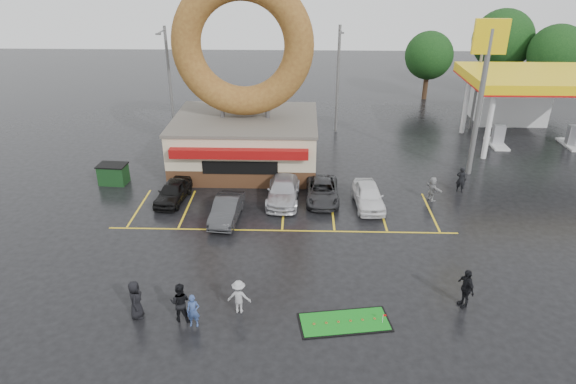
{
  "coord_description": "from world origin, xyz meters",
  "views": [
    {
      "loc": [
        1.12,
        -22.06,
        14.68
      ],
      "look_at": [
        0.33,
        3.93,
        2.2
      ],
      "focal_mm": 32.0,
      "sensor_mm": 36.0,
      "label": 1
    }
  ],
  "objects_px": {
    "dumpster": "(113,174)",
    "putting_green": "(344,322)",
    "car_white": "(368,196)",
    "person_blue": "(193,311)",
    "streetlight_mid": "(338,77)",
    "donut_shop": "(245,107)",
    "gas_station": "(528,91)",
    "person_cameraman": "(466,288)",
    "car_black": "(173,192)",
    "shell_sign": "(485,70)",
    "streetlight_left": "(169,79)",
    "car_dgrey": "(227,209)",
    "car_silver": "(283,190)",
    "streetlight_right": "(479,76)",
    "car_grey": "(322,191)"
  },
  "relations": [
    {
      "from": "gas_station",
      "to": "putting_green",
      "type": "bearing_deg",
      "value": -123.75
    },
    {
      "from": "putting_green",
      "to": "streetlight_right",
      "type": "bearing_deg",
      "value": 63.81
    },
    {
      "from": "streetlight_right",
      "to": "donut_shop",
      "type": "bearing_deg",
      "value": -154.79
    },
    {
      "from": "car_grey",
      "to": "putting_green",
      "type": "height_order",
      "value": "car_grey"
    },
    {
      "from": "car_dgrey",
      "to": "putting_green",
      "type": "bearing_deg",
      "value": -50.09
    },
    {
      "from": "gas_station",
      "to": "person_cameraman",
      "type": "height_order",
      "value": "gas_station"
    },
    {
      "from": "streetlight_left",
      "to": "streetlight_mid",
      "type": "distance_m",
      "value": 14.04
    },
    {
      "from": "car_silver",
      "to": "gas_station",
      "type": "bearing_deg",
      "value": 36.24
    },
    {
      "from": "shell_sign",
      "to": "car_dgrey",
      "type": "relative_size",
      "value": 2.6
    },
    {
      "from": "dumpster",
      "to": "car_black",
      "type": "bearing_deg",
      "value": -24.72
    },
    {
      "from": "donut_shop",
      "to": "car_black",
      "type": "relative_size",
      "value": 3.48
    },
    {
      "from": "gas_station",
      "to": "shell_sign",
      "type": "xyz_separation_m",
      "value": [
        -7.0,
        -8.94,
        3.68
      ]
    },
    {
      "from": "gas_station",
      "to": "car_white",
      "type": "distance_m",
      "value": 20.74
    },
    {
      "from": "shell_sign",
      "to": "streetlight_left",
      "type": "bearing_deg",
      "value": 161.01
    },
    {
      "from": "donut_shop",
      "to": "car_silver",
      "type": "bearing_deg",
      "value": -62.62
    },
    {
      "from": "streetlight_mid",
      "to": "dumpster",
      "type": "xyz_separation_m",
      "value": [
        -15.76,
        -11.35,
        -4.13
      ]
    },
    {
      "from": "person_blue",
      "to": "donut_shop",
      "type": "bearing_deg",
      "value": 88.86
    },
    {
      "from": "car_black",
      "to": "dumpster",
      "type": "bearing_deg",
      "value": 158.31
    },
    {
      "from": "donut_shop",
      "to": "gas_station",
      "type": "bearing_deg",
      "value": 19.11
    },
    {
      "from": "donut_shop",
      "to": "car_silver",
      "type": "relative_size",
      "value": 2.78
    },
    {
      "from": "gas_station",
      "to": "streetlight_right",
      "type": "distance_m",
      "value": 4.26
    },
    {
      "from": "car_grey",
      "to": "car_white",
      "type": "distance_m",
      "value": 2.94
    },
    {
      "from": "streetlight_left",
      "to": "car_dgrey",
      "type": "xyz_separation_m",
      "value": [
        6.68,
        -15.28,
        -4.11
      ]
    },
    {
      "from": "car_white",
      "to": "person_blue",
      "type": "bearing_deg",
      "value": -130.21
    },
    {
      "from": "shell_sign",
      "to": "car_black",
      "type": "bearing_deg",
      "value": -165.93
    },
    {
      "from": "car_dgrey",
      "to": "car_white",
      "type": "xyz_separation_m",
      "value": [
        8.57,
        2.04,
        0.04
      ]
    },
    {
      "from": "gas_station",
      "to": "streetlight_left",
      "type": "height_order",
      "value": "streetlight_left"
    },
    {
      "from": "donut_shop",
      "to": "putting_green",
      "type": "distance_m",
      "value": 18.98
    },
    {
      "from": "streetlight_mid",
      "to": "donut_shop",
      "type": "bearing_deg",
      "value": -131.38
    },
    {
      "from": "streetlight_mid",
      "to": "putting_green",
      "type": "distance_m",
      "value": 25.85
    },
    {
      "from": "person_cameraman",
      "to": "streetlight_left",
      "type": "bearing_deg",
      "value": -158.14
    },
    {
      "from": "streetlight_right",
      "to": "car_grey",
      "type": "bearing_deg",
      "value": -133.2
    },
    {
      "from": "car_white",
      "to": "dumpster",
      "type": "height_order",
      "value": "car_white"
    },
    {
      "from": "person_cameraman",
      "to": "car_dgrey",
      "type": "bearing_deg",
      "value": -140.15
    },
    {
      "from": "dumpster",
      "to": "streetlight_left",
      "type": "bearing_deg",
      "value": 84.49
    },
    {
      "from": "person_cameraman",
      "to": "dumpster",
      "type": "xyz_separation_m",
      "value": [
        -20.23,
        12.65,
        -0.29
      ]
    },
    {
      "from": "streetlight_left",
      "to": "putting_green",
      "type": "xyz_separation_m",
      "value": [
        13.02,
        -24.39,
        -4.75
      ]
    },
    {
      "from": "gas_station",
      "to": "car_grey",
      "type": "height_order",
      "value": "gas_station"
    },
    {
      "from": "streetlight_left",
      "to": "person_blue",
      "type": "distance_m",
      "value": 25.92
    },
    {
      "from": "gas_station",
      "to": "streetlight_mid",
      "type": "distance_m",
      "value": 16.04
    },
    {
      "from": "donut_shop",
      "to": "car_dgrey",
      "type": "bearing_deg",
      "value": -92.22
    },
    {
      "from": "gas_station",
      "to": "person_blue",
      "type": "bearing_deg",
      "value": -132.27
    },
    {
      "from": "streetlight_mid",
      "to": "car_dgrey",
      "type": "xyz_separation_m",
      "value": [
        -7.32,
        -16.28,
        -4.11
      ]
    },
    {
      "from": "streetlight_right",
      "to": "car_white",
      "type": "height_order",
      "value": "streetlight_right"
    },
    {
      "from": "streetlight_left",
      "to": "car_dgrey",
      "type": "distance_m",
      "value": 17.17
    },
    {
      "from": "dumpster",
      "to": "car_dgrey",
      "type": "bearing_deg",
      "value": -26.13
    },
    {
      "from": "car_black",
      "to": "person_cameraman",
      "type": "height_order",
      "value": "person_cameraman"
    },
    {
      "from": "donut_shop",
      "to": "putting_green",
      "type": "xyz_separation_m",
      "value": [
        6.02,
        -17.44,
        -4.43
      ]
    },
    {
      "from": "dumpster",
      "to": "putting_green",
      "type": "distance_m",
      "value": 20.39
    },
    {
      "from": "donut_shop",
      "to": "streetlight_mid",
      "type": "relative_size",
      "value": 1.5
    }
  ]
}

